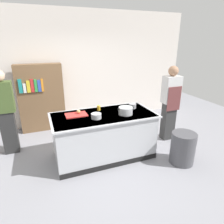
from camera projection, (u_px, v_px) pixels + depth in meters
name	position (u px, v px, depth m)	size (l,w,h in m)	color
ground_plane	(104.00, 155.00, 4.02)	(10.00, 10.00, 0.00)	gray
back_wall	(79.00, 69.00, 5.34)	(6.40, 0.12, 3.00)	silver
counter_island	(104.00, 135.00, 3.86)	(1.98, 0.98, 0.90)	#B7BABF
cutting_board	(76.00, 115.00, 3.67)	(0.40, 0.28, 0.02)	red
onion	(78.00, 112.00, 3.70)	(0.07, 0.07, 0.07)	tan
stock_pot	(126.00, 111.00, 3.71)	(0.34, 0.27, 0.14)	#B7BABF
sauce_pan	(132.00, 106.00, 4.04)	(0.22, 0.15, 0.10)	#99999E
mixing_bowl	(96.00, 116.00, 3.51)	(0.19, 0.19, 0.09)	#B7BABF
juice_cup	(99.00, 108.00, 3.92)	(0.07, 0.07, 0.10)	yellow
trash_bin	(183.00, 148.00, 3.70)	(0.46, 0.46, 0.61)	#4C4C51
person_chef	(170.00, 102.00, 4.42)	(0.38, 0.25, 1.72)	#303030
person_guest	(5.00, 111.00, 3.85)	(0.38, 0.24, 1.72)	#2A2A2A
bookshelf	(41.00, 98.00, 4.95)	(1.10, 0.31, 1.70)	brown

